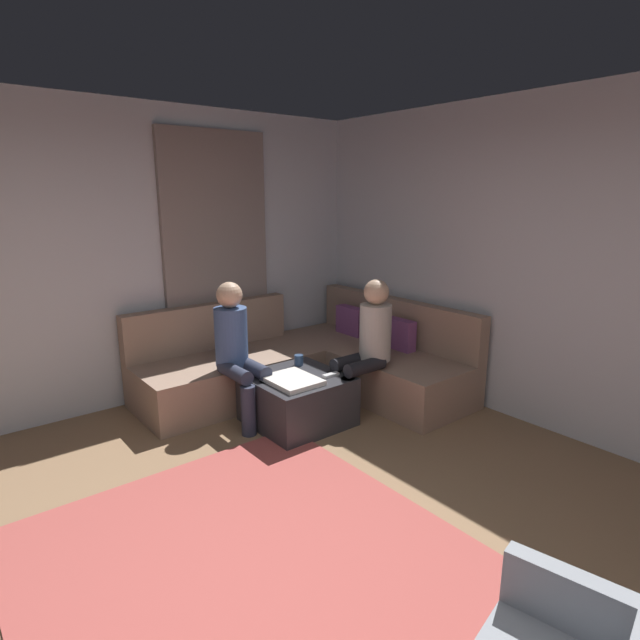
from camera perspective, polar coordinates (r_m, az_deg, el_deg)
ground_plane at (r=2.84m, az=-5.90°, el=-30.18°), size 6.00×6.00×0.10m
wall_back at (r=4.41m, az=27.71°, el=4.90°), size 6.00×0.12×2.70m
wall_left at (r=4.83m, az=-25.79°, el=5.77°), size 0.12×6.00×2.70m
curtain_panel at (r=5.20m, az=-11.32°, el=6.25°), size 0.06×1.10×2.50m
area_rug at (r=2.97m, az=-6.47°, el=-26.42°), size 2.60×2.20×0.01m
sectional_couch at (r=5.09m, az=-1.00°, el=-4.85°), size 2.10×2.55×0.87m
ottoman at (r=4.43m, az=-2.52°, el=-8.79°), size 0.76×0.76×0.42m
folded_blanket at (r=4.21m, az=-3.07°, el=-6.71°), size 0.44×0.36×0.04m
coffee_mug at (r=4.61m, az=-2.37°, el=-4.47°), size 0.08×0.08×0.10m
game_remote at (r=4.34m, az=1.21°, el=-6.11°), size 0.05×0.15×0.02m
person_on_couch_back at (r=4.49m, az=5.25°, el=-2.47°), size 0.30×0.60×1.20m
person_on_couch_side at (r=4.39m, az=-9.17°, el=-2.98°), size 0.60×0.30×1.20m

